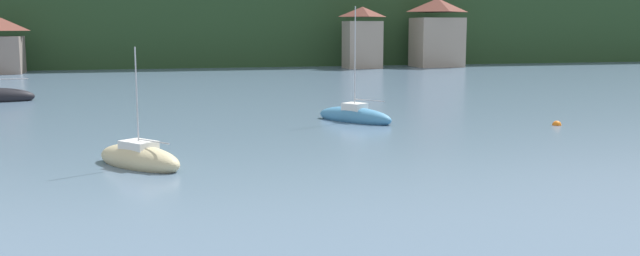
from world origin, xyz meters
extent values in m
cube|color=#264223|center=(0.00, 147.78, 8.59)|extent=(352.00, 54.13, 17.17)
ellipsoid|color=#38562D|center=(20.62, 161.31, 6.01)|extent=(246.40, 37.89, 47.86)
cube|color=gray|center=(-24.00, 115.18, 2.36)|extent=(4.71, 4.94, 4.73)
pyramid|color=brown|center=(-24.00, 115.18, 6.26)|extent=(4.94, 5.19, 1.65)
cube|color=gray|center=(24.00, 114.76, 3.37)|extent=(4.97, 4.09, 6.73)
pyramid|color=brown|center=(24.00, 114.76, 8.06)|extent=(5.22, 4.30, 1.43)
cube|color=gray|center=(36.00, 115.57, 3.63)|extent=(6.78, 5.72, 7.27)
pyramid|color=brown|center=(36.00, 115.57, 9.13)|extent=(7.12, 6.01, 2.00)
cylinder|color=#ADADB2|center=(-17.23, 79.04, 1.76)|extent=(2.66, 0.27, 0.07)
ellipsoid|color=#CCBC8E|center=(-7.38, 49.47, 0.29)|extent=(4.24, 4.80, 1.28)
cylinder|color=#B7B7BC|center=(-7.38, 49.47, 2.84)|extent=(0.06, 0.06, 4.40)
cylinder|color=#ADADB2|center=(-6.77, 48.69, 1.17)|extent=(1.25, 1.59, 0.05)
cube|color=silver|center=(-7.38, 49.47, 0.87)|extent=(1.72, 1.80, 0.45)
ellipsoid|color=teal|center=(5.69, 60.56, 0.28)|extent=(4.37, 5.54, 1.26)
cylinder|color=#B7B7BC|center=(5.69, 60.56, 3.88)|extent=(0.07, 0.07, 6.49)
cylinder|color=#ADADB2|center=(6.31, 59.61, 1.41)|extent=(1.30, 1.93, 0.06)
cube|color=silver|center=(5.69, 60.56, 0.89)|extent=(1.62, 1.68, 0.53)
sphere|color=orange|center=(16.96, 55.86, 0.00)|extent=(0.55, 0.55, 0.55)
camera|label=1|loc=(-7.22, 19.96, 5.82)|focal=38.55mm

